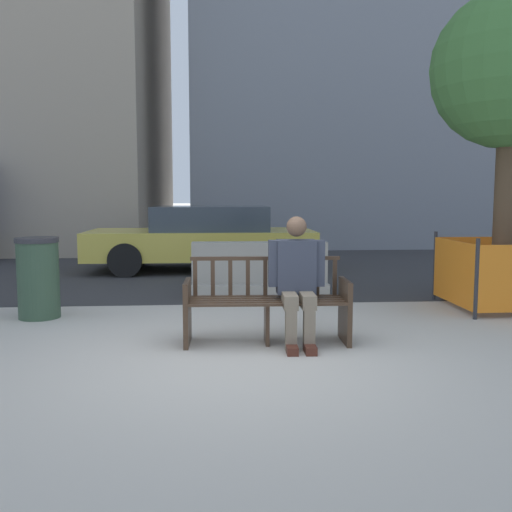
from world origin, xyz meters
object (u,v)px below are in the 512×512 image
(jersey_barrier_centre, at_px, (259,275))
(construction_fence, at_px, (502,271))
(street_tree, at_px, (511,72))
(street_bench, at_px, (267,305))
(trash_bin, at_px, (38,278))
(seated_person, at_px, (297,278))
(car_taxi_near, at_px, (204,238))

(jersey_barrier_centre, xyz_separation_m, construction_fence, (3.21, -1.00, 0.16))
(jersey_barrier_centre, bearing_deg, street_tree, -17.27)
(street_bench, distance_m, jersey_barrier_centre, 2.58)
(construction_fence, xyz_separation_m, trash_bin, (-6.08, -0.17, 0.01))
(street_bench, relative_size, trash_bin, 1.69)
(seated_person, relative_size, construction_fence, 0.95)
(construction_fence, height_order, trash_bin, trash_bin)
(seated_person, xyz_separation_m, car_taxi_near, (-1.05, 5.88, -0.02))
(street_bench, distance_m, car_taxi_near, 5.87)
(street_tree, height_order, trash_bin, street_tree)
(construction_fence, relative_size, car_taxi_near, 0.30)
(street_tree, bearing_deg, seated_person, -151.67)
(street_tree, relative_size, construction_fence, 3.04)
(street_bench, xyz_separation_m, trash_bin, (-2.73, 1.40, 0.11))
(construction_fence, bearing_deg, street_tree, 0.00)
(trash_bin, bearing_deg, street_bench, -27.21)
(trash_bin, bearing_deg, jersey_barrier_centre, 22.18)
(jersey_barrier_centre, distance_m, construction_fence, 3.37)
(street_bench, bearing_deg, jersey_barrier_centre, 87.04)
(street_bench, distance_m, trash_bin, 3.07)
(street_tree, relative_size, car_taxi_near, 0.93)
(trash_bin, bearing_deg, car_taxi_near, 65.77)
(seated_person, distance_m, trash_bin, 3.38)
(seated_person, bearing_deg, street_bench, 167.92)
(jersey_barrier_centre, bearing_deg, trash_bin, -157.82)
(seated_person, distance_m, construction_fence, 3.46)
(trash_bin, bearing_deg, seated_person, -25.82)
(jersey_barrier_centre, relative_size, construction_fence, 1.45)
(construction_fence, bearing_deg, car_taxi_near, 133.96)
(street_tree, bearing_deg, car_taxi_near, 133.96)
(construction_fence, height_order, car_taxi_near, car_taxi_near)
(seated_person, xyz_separation_m, street_tree, (3.04, 1.64, 2.44))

